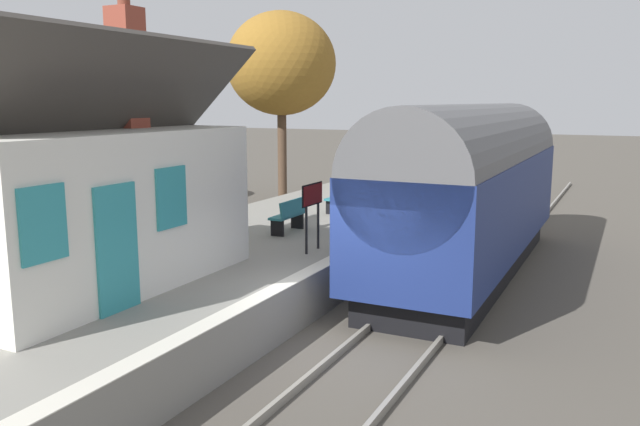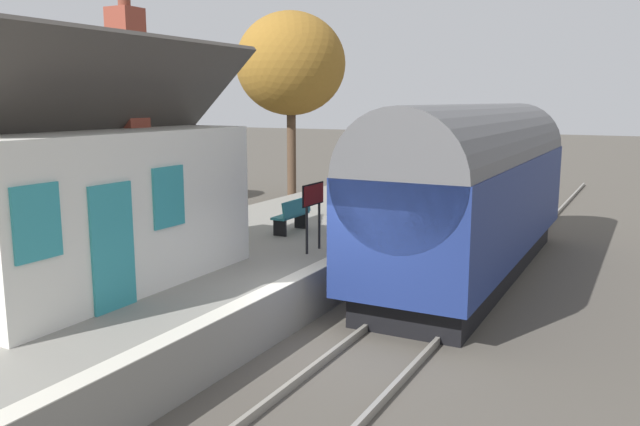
{
  "view_description": "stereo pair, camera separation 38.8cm",
  "coord_description": "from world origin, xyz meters",
  "px_view_note": "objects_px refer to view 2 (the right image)",
  "views": [
    {
      "loc": [
        -10.34,
        -4.56,
        4.4
      ],
      "look_at": [
        2.04,
        1.5,
        1.99
      ],
      "focal_mm": 36.08,
      "sensor_mm": 36.0,
      "label": 1
    },
    {
      "loc": [
        -10.16,
        -4.9,
        4.4
      ],
      "look_at": [
        2.04,
        1.5,
        1.99
      ],
      "focal_mm": 36.08,
      "sensor_mm": 36.0,
      "label": 2
    }
  ],
  "objects_px": {
    "bench_near_building": "(381,186)",
    "tree_distant": "(291,64)",
    "bench_mid_platform": "(293,214)",
    "bench_by_lamp": "(347,197)",
    "tree_behind_building": "(89,109)",
    "planter_edge_far": "(195,215)",
    "station_building": "(86,199)",
    "train": "(474,189)",
    "station_sign_board": "(313,200)"
  },
  "relations": [
    {
      "from": "station_building",
      "to": "bench_by_lamp",
      "type": "relative_size",
      "value": 4.59
    },
    {
      "from": "bench_near_building",
      "to": "bench_by_lamp",
      "type": "xyz_separation_m",
      "value": [
        -2.85,
        -0.0,
        0.0
      ]
    },
    {
      "from": "bench_mid_platform",
      "to": "planter_edge_far",
      "type": "relative_size",
      "value": 1.84
    },
    {
      "from": "station_building",
      "to": "bench_near_building",
      "type": "xyz_separation_m",
      "value": [
        12.2,
        -0.96,
        -1.12
      ]
    },
    {
      "from": "planter_edge_far",
      "to": "bench_by_lamp",
      "type": "bearing_deg",
      "value": -28.76
    },
    {
      "from": "bench_mid_platform",
      "to": "tree_behind_building",
      "type": "xyz_separation_m",
      "value": [
        4.4,
        11.96,
        2.6
      ]
    },
    {
      "from": "station_building",
      "to": "bench_mid_platform",
      "type": "xyz_separation_m",
      "value": [
        5.85,
        -1.06,
        -1.12
      ]
    },
    {
      "from": "station_sign_board",
      "to": "train",
      "type": "bearing_deg",
      "value": -41.02
    },
    {
      "from": "bench_by_lamp",
      "to": "bench_mid_platform",
      "type": "bearing_deg",
      "value": -178.36
    },
    {
      "from": "bench_by_lamp",
      "to": "tree_distant",
      "type": "distance_m",
      "value": 9.99
    },
    {
      "from": "station_sign_board",
      "to": "planter_edge_far",
      "type": "bearing_deg",
      "value": 79.12
    },
    {
      "from": "station_building",
      "to": "tree_distant",
      "type": "xyz_separation_m",
      "value": [
        16.08,
        4.92,
        3.36
      ]
    },
    {
      "from": "planter_edge_far",
      "to": "tree_distant",
      "type": "height_order",
      "value": "tree_distant"
    },
    {
      "from": "bench_by_lamp",
      "to": "train",
      "type": "bearing_deg",
      "value": -113.21
    },
    {
      "from": "station_building",
      "to": "bench_near_building",
      "type": "relative_size",
      "value": 4.59
    },
    {
      "from": "tree_distant",
      "to": "planter_edge_far",
      "type": "bearing_deg",
      "value": -162.61
    },
    {
      "from": "bench_mid_platform",
      "to": "bench_near_building",
      "type": "relative_size",
      "value": 1.0
    },
    {
      "from": "train",
      "to": "tree_behind_building",
      "type": "distance_m",
      "value": 16.62
    },
    {
      "from": "tree_distant",
      "to": "bench_near_building",
      "type": "bearing_deg",
      "value": -123.39
    },
    {
      "from": "station_building",
      "to": "station_sign_board",
      "type": "distance_m",
      "value": 4.94
    },
    {
      "from": "station_building",
      "to": "bench_near_building",
      "type": "distance_m",
      "value": 12.29
    },
    {
      "from": "train",
      "to": "bench_mid_platform",
      "type": "distance_m",
      "value": 4.68
    },
    {
      "from": "train",
      "to": "station_building",
      "type": "xyz_separation_m",
      "value": [
        -7.46,
        5.38,
        0.37
      ]
    },
    {
      "from": "tree_behind_building",
      "to": "tree_distant",
      "type": "bearing_deg",
      "value": -45.71
    },
    {
      "from": "station_building",
      "to": "tree_distant",
      "type": "relative_size",
      "value": 0.79
    },
    {
      "from": "station_building",
      "to": "bench_by_lamp",
      "type": "height_order",
      "value": "station_building"
    },
    {
      "from": "bench_mid_platform",
      "to": "planter_edge_far",
      "type": "xyz_separation_m",
      "value": [
        -0.87,
        2.51,
        -0.09
      ]
    },
    {
      "from": "bench_mid_platform",
      "to": "tree_distant",
      "type": "height_order",
      "value": "tree_distant"
    },
    {
      "from": "station_building",
      "to": "tree_behind_building",
      "type": "height_order",
      "value": "station_building"
    },
    {
      "from": "bench_near_building",
      "to": "train",
      "type": "bearing_deg",
      "value": -136.97
    },
    {
      "from": "train",
      "to": "station_building",
      "type": "distance_m",
      "value": 9.21
    },
    {
      "from": "station_building",
      "to": "bench_mid_platform",
      "type": "height_order",
      "value": "station_building"
    },
    {
      "from": "tree_distant",
      "to": "train",
      "type": "bearing_deg",
      "value": -129.9
    },
    {
      "from": "tree_behind_building",
      "to": "planter_edge_far",
      "type": "bearing_deg",
      "value": -119.16
    },
    {
      "from": "station_building",
      "to": "bench_by_lamp",
      "type": "distance_m",
      "value": 9.47
    },
    {
      "from": "bench_near_building",
      "to": "bench_by_lamp",
      "type": "height_order",
      "value": "same"
    },
    {
      "from": "bench_mid_platform",
      "to": "tree_distant",
      "type": "bearing_deg",
      "value": 30.32
    },
    {
      "from": "train",
      "to": "tree_behind_building",
      "type": "xyz_separation_m",
      "value": [
        2.79,
        16.28,
        1.85
      ]
    },
    {
      "from": "bench_near_building",
      "to": "planter_edge_far",
      "type": "relative_size",
      "value": 1.84
    },
    {
      "from": "bench_mid_platform",
      "to": "bench_near_building",
      "type": "height_order",
      "value": "same"
    },
    {
      "from": "train",
      "to": "planter_edge_far",
      "type": "xyz_separation_m",
      "value": [
        -2.49,
        6.83,
        -0.84
      ]
    },
    {
      "from": "bench_by_lamp",
      "to": "tree_distant",
      "type": "relative_size",
      "value": 0.17
    },
    {
      "from": "bench_near_building",
      "to": "station_sign_board",
      "type": "relative_size",
      "value": 0.89
    },
    {
      "from": "bench_mid_platform",
      "to": "planter_edge_far",
      "type": "height_order",
      "value": "bench_mid_platform"
    },
    {
      "from": "bench_near_building",
      "to": "planter_edge_far",
      "type": "xyz_separation_m",
      "value": [
        -7.23,
        2.4,
        -0.09
      ]
    },
    {
      "from": "bench_near_building",
      "to": "tree_behind_building",
      "type": "bearing_deg",
      "value": 99.36
    },
    {
      "from": "station_building",
      "to": "station_sign_board",
      "type": "xyz_separation_m",
      "value": [
        4.2,
        -2.55,
        -0.41
      ]
    },
    {
      "from": "bench_near_building",
      "to": "tree_distant",
      "type": "distance_m",
      "value": 8.35
    },
    {
      "from": "bench_mid_platform",
      "to": "bench_by_lamp",
      "type": "xyz_separation_m",
      "value": [
        3.51,
        0.1,
        0.0
      ]
    },
    {
      "from": "station_sign_board",
      "to": "tree_distant",
      "type": "bearing_deg",
      "value": 32.2
    }
  ]
}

